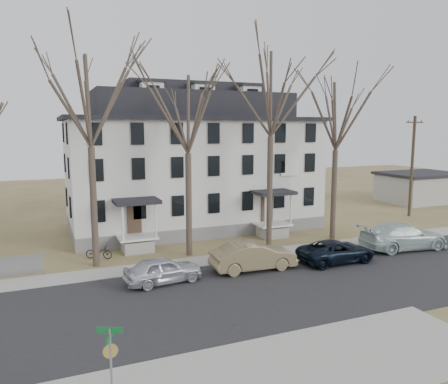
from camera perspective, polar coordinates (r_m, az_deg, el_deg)
name	(u,v)px	position (r m, az deg, el deg)	size (l,w,h in m)	color
ground	(344,296)	(23.46, 15.39, -12.92)	(120.00, 120.00, 0.00)	olive
main_road	(321,283)	(24.95, 12.51, -11.50)	(120.00, 10.00, 0.04)	#27272A
far_sidewalk	(268,254)	(29.80, 5.82, -8.03)	(120.00, 2.00, 0.08)	#A09F97
near_sidewalk_left	(242,384)	(15.79, 2.39, -23.78)	(20.00, 5.00, 0.08)	#A09F97
yellow_curb	(338,249)	(31.71, 14.65, -7.25)	(14.00, 0.25, 0.06)	gold
boarding_house	(192,164)	(37.07, -4.15, 3.70)	(20.80, 12.36, 12.05)	slate
distant_building	(419,187)	(54.74, 24.14, 0.60)	(8.50, 6.50, 3.35)	#A09F97
tree_far_left	(89,94)	(27.10, -17.24, 12.13)	(8.40, 8.40, 13.72)	#473B31
tree_mid_left	(188,109)	(28.29, -4.78, 10.79)	(7.80, 7.80, 12.74)	#473B31
tree_center	(271,88)	(30.76, 6.19, 13.35)	(9.00, 9.00, 14.70)	#473B31
tree_mid_right	(337,111)	(33.65, 14.52, 10.17)	(7.80, 7.80, 12.74)	#473B31
utility_pole_far	(412,165)	(44.89, 23.36, 3.24)	(2.00, 0.28, 9.50)	#3D3023
car_silver	(163,271)	(24.29, -7.95, -10.12)	(1.71, 4.25, 1.45)	silver
car_tan	(253,257)	(26.17, 3.85, -8.42)	(1.78, 5.12, 1.69)	#81734F
car_navy	(336,252)	(28.51, 14.47, -7.57)	(2.30, 4.99, 1.39)	black
car_white	(403,237)	(32.91, 22.37, -5.42)	(2.53, 6.23, 1.81)	silver
bicycle_left	(99,252)	(29.45, -16.02, -7.59)	(0.61, 1.74, 0.92)	black
street_sign	(111,356)	(14.10, -14.59, -20.03)	(0.76, 0.76, 2.66)	gray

